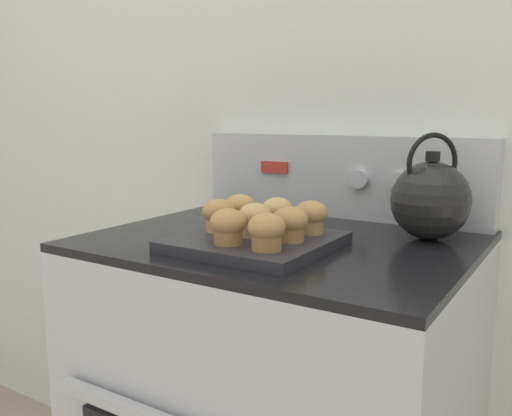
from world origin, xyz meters
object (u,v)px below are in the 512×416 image
Objects in this scene: muffin_r0_c2 at (267,231)px; muffin_r1_c2 at (290,224)px; muffin_r1_c0 at (219,215)px; tea_kettle at (431,199)px; muffin_r2_c2 at (311,216)px; muffin_pan at (253,242)px; muffin_r2_c1 at (276,213)px; muffin_r0_c1 at (228,226)px; muffin_r1_c1 at (253,219)px; muffin_r2_c0 at (240,209)px.

muffin_r0_c2 is 1.00× the size of muffin_r1_c2.
tea_kettle reaches higher than muffin_r1_c0.
muffin_r2_c2 is (0.00, 0.17, 0.00)m from muffin_r0_c2.
muffin_r2_c1 is (0.00, 0.09, 0.05)m from muffin_pan.
muffin_r1_c0 reaches higher than muffin_pan.
muffin_r1_c2 is (0.08, -0.00, 0.05)m from muffin_pan.
muffin_r1_c2 is 0.09m from muffin_r2_c2.
muffin_r2_c1 is (0.00, 0.17, 0.00)m from muffin_r0_c1.
muffin_pan is 0.10m from muffin_r2_c1.
tea_kettle is at bearing 42.99° from muffin_r1_c1.
tea_kettle is (0.36, 0.17, 0.03)m from muffin_r2_c0.
muffin_r2_c2 is (0.17, 0.00, 0.00)m from muffin_r2_c0.
muffin_r2_c2 is at bearing 62.46° from muffin_r0_c1.
muffin_pan is at bearing 179.55° from muffin_r1_c2.
muffin_r1_c2 is (0.00, 0.08, 0.00)m from muffin_r0_c2.
muffin_r0_c2 is 0.11m from muffin_r1_c1.
muffin_r1_c0 is at bearing -88.71° from muffin_r2_c0.
muffin_r2_c2 is (0.08, 0.09, 0.00)m from muffin_r1_c1.
muffin_r0_c2 is 0.17m from muffin_r2_c2.
tea_kettle is (0.28, 0.34, 0.03)m from muffin_r0_c1.
muffin_r0_c1 reaches higher than muffin_pan.
tea_kettle is (0.27, 0.17, 0.03)m from muffin_r2_c1.
muffin_r2_c2 is at bearing 0.83° from muffin_r2_c0.
muffin_r0_c2 is 0.23m from muffin_r2_c0.
muffin_r1_c2 is (0.09, 0.08, 0.00)m from muffin_r0_c1.
tea_kettle is (0.28, 0.26, 0.03)m from muffin_r1_c1.
muffin_r0_c1 is at bearing -92.50° from muffin_r1_c1.
muffin_r0_c1 is at bearing -91.51° from muffin_r2_c1.
muffin_r0_c2 is at bearing -119.98° from tea_kettle.
muffin_r2_c2 is at bearing -0.34° from muffin_r2_c1.
muffin_r0_c1 is at bearing -91.97° from muffin_pan.
tea_kettle is (0.36, 0.25, 0.03)m from muffin_r1_c0.
muffin_r1_c1 is 0.12m from muffin_r2_c0.
tea_kettle reaches higher than muffin_r2_c2.
muffin_r0_c2 is 0.19m from muffin_r1_c0.
muffin_r0_c2 is at bearing -45.47° from muffin_pan.
muffin_r1_c1 is at bearing -137.01° from tea_kettle.
muffin_r2_c1 is (0.09, 0.00, 0.00)m from muffin_r2_c0.
muffin_r1_c1 is (0.00, 0.08, 0.00)m from muffin_r0_c1.
muffin_r1_c0 is (-0.17, 0.08, 0.00)m from muffin_r0_c2.
muffin_r2_c0 is (-0.17, 0.08, 0.00)m from muffin_r1_c2.
muffin_r2_c0 and muffin_r2_c2 have the same top height.
muffin_r1_c1 and muffin_r1_c2 have the same top height.
muffin_r1_c1 is (-0.08, 0.08, 0.00)m from muffin_r0_c2.
muffin_r1_c2 is at bearing -0.18° from muffin_r1_c1.
muffin_r2_c2 reaches higher than muffin_pan.
muffin_pan is 4.30× the size of muffin_r2_c1.
muffin_r0_c2 is (0.08, -0.00, 0.00)m from muffin_r0_c1.
muffin_r2_c2 is at bearing 45.49° from muffin_pan.
muffin_r0_c2 reaches higher than muffin_pan.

